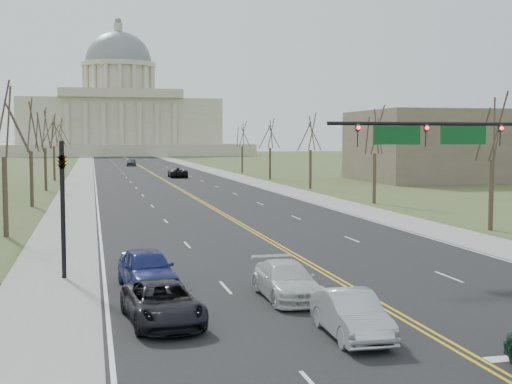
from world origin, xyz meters
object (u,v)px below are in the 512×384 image
signal_left (63,194)px  car_sb_outer_second (147,269)px  car_sb_inner_lead (351,315)px  signal_mast (462,145)px  car_sb_outer_lead (163,303)px  car_far_nb (177,172)px  car_far_sb (132,162)px  car_sb_inner_second (287,281)px

signal_left → car_sb_outer_second: 5.38m
car_sb_inner_lead → signal_mast: bearing=50.5°
car_sb_outer_lead → car_far_nb: (10.76, 87.09, 0.13)m
car_far_nb → car_far_sb: car_far_sb is taller
signal_mast → signal_left: (-18.95, 0.00, -2.05)m
signal_left → car_sb_outer_lead: (3.45, -8.55, -3.03)m
car_sb_outer_lead → car_far_nb: car_far_nb is taller
car_sb_outer_second → car_sb_inner_lead: bearing=-62.7°
signal_left → car_sb_outer_lead: 9.71m
signal_mast → car_far_nb: signal_mast is taller
signal_left → car_sb_inner_lead: (8.93, -11.48, -3.00)m
signal_left → car_sb_outer_lead: signal_left is taller
signal_left → car_sb_outer_second: bearing=-42.2°
car_sb_inner_lead → car_far_sb: car_far_sb is taller
car_sb_inner_second → car_far_nb: bearing=85.1°
car_sb_inner_second → car_sb_outer_second: bearing=148.9°
car_sb_outer_lead → car_far_sb: 134.55m
car_sb_outer_lead → car_sb_outer_second: (-0.09, 5.50, 0.15)m
car_sb_inner_lead → car_sb_outer_second: 10.11m
car_sb_inner_lead → car_sb_outer_lead: 6.22m
car_sb_inner_second → car_far_sb: size_ratio=0.98×
signal_mast → car_sb_outer_second: 16.63m
signal_mast → car_sb_inner_second: (-10.54, -5.98, -5.06)m
signal_mast → signal_left: size_ratio=2.02×
signal_mast → car_sb_outer_second: (-15.58, -3.05, -4.93)m
car_sb_outer_lead → signal_mast: bearing=23.4°
car_sb_inner_lead → car_far_nb: car_far_nb is taller
signal_mast → car_sb_outer_lead: size_ratio=2.51×
car_sb_inner_second → car_far_nb: (5.81, 84.52, 0.11)m
car_sb_inner_second → car_sb_outer_lead: bearing=-153.5°
car_sb_inner_lead → car_far_nb: 90.18m
car_sb_inner_lead → car_sb_outer_second: car_sb_outer_second is taller
car_far_sb → car_sb_outer_second: bearing=-87.1°
car_sb_outer_second → car_far_sb: car_far_sb is taller
car_sb_outer_lead → car_far_nb: size_ratio=0.84×
signal_mast → car_sb_outer_lead: 18.41m
car_far_nb → car_far_sb: 47.52m
car_sb_inner_lead → car_sb_inner_second: car_sb_inner_lead is taller
signal_mast → car_far_nb: bearing=93.5°
car_sb_outer_lead → car_sb_outer_second: car_sb_outer_second is taller
car_sb_inner_second → car_far_nb: car_far_nb is taller
car_sb_outer_second → car_far_nb: size_ratio=0.84×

